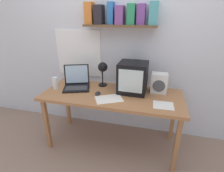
# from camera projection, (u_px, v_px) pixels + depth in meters

# --- Properties ---
(ground_plane) EXTENTS (12.00, 12.00, 0.00)m
(ground_plane) POSITION_uv_depth(u_px,v_px,m) (112.00, 142.00, 2.36)
(ground_plane) COLOR gray
(back_wall) EXTENTS (5.60, 0.24, 2.60)m
(back_wall) POSITION_uv_depth(u_px,v_px,m) (120.00, 39.00, 2.25)
(back_wall) COLOR silver
(back_wall) RESTS_ON ground_plane
(corner_desk) EXTENTS (1.65, 0.67, 0.72)m
(corner_desk) POSITION_uv_depth(u_px,v_px,m) (112.00, 98.00, 2.10)
(corner_desk) COLOR #A96E43
(corner_desk) RESTS_ON ground_plane
(crt_monitor) EXTENTS (0.34, 0.32, 0.36)m
(crt_monitor) POSITION_uv_depth(u_px,v_px,m) (133.00, 77.00, 2.07)
(crt_monitor) COLOR black
(crt_monitor) RESTS_ON corner_desk
(laptop) EXTENTS (0.40, 0.39, 0.27)m
(laptop) POSITION_uv_depth(u_px,v_px,m) (77.00, 82.00, 2.25)
(laptop) COLOR black
(laptop) RESTS_ON corner_desk
(desk_lamp) EXTENTS (0.14, 0.18, 0.33)m
(desk_lamp) POSITION_uv_depth(u_px,v_px,m) (103.00, 69.00, 2.17)
(desk_lamp) COLOR black
(desk_lamp) RESTS_ON corner_desk
(juice_glass) EXTENTS (0.07, 0.07, 0.15)m
(juice_glass) POSITION_uv_depth(u_px,v_px,m) (55.00, 84.00, 2.19)
(juice_glass) COLOR white
(juice_glass) RESTS_ON corner_desk
(space_heater) EXTENTS (0.19, 0.14, 0.24)m
(space_heater) POSITION_uv_depth(u_px,v_px,m) (159.00, 83.00, 2.07)
(space_heater) COLOR white
(space_heater) RESTS_ON corner_desk
(computer_mouse) EXTENTS (0.06, 0.11, 0.03)m
(computer_mouse) POSITION_uv_depth(u_px,v_px,m) (98.00, 93.00, 2.05)
(computer_mouse) COLOR #232326
(computer_mouse) RESTS_ON corner_desk
(loose_paper_near_laptop) EXTENTS (0.36, 0.32, 0.00)m
(loose_paper_near_laptop) POSITION_uv_depth(u_px,v_px,m) (109.00, 99.00, 1.95)
(loose_paper_near_laptop) COLOR white
(loose_paper_near_laptop) RESTS_ON corner_desk
(open_notebook) EXTENTS (0.21, 0.19, 0.00)m
(open_notebook) POSITION_uv_depth(u_px,v_px,m) (163.00, 105.00, 1.81)
(open_notebook) COLOR white
(open_notebook) RESTS_ON corner_desk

